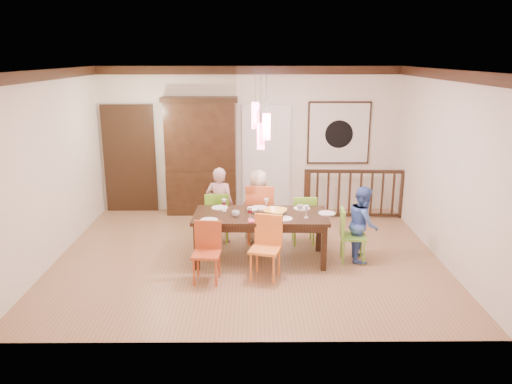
{
  "coord_description": "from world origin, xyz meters",
  "views": [
    {
      "loc": [
        0.07,
        -7.44,
        3.1
      ],
      "look_at": [
        0.13,
        0.15,
        1.01
      ],
      "focal_mm": 35.0,
      "sensor_mm": 36.0,
      "label": 1
    }
  ],
  "objects_px": {
    "chair_far_left": "(217,213)",
    "balustrade": "(355,193)",
    "person_end_right": "(363,223)",
    "chair_end_right": "(353,232)",
    "person_far_mid": "(259,206)",
    "china_hutch": "(201,156)",
    "dining_table": "(261,219)",
    "person_far_left": "(220,205)"
  },
  "relations": [
    {
      "from": "chair_end_right",
      "to": "person_far_mid",
      "type": "height_order",
      "value": "person_far_mid"
    },
    {
      "from": "china_hutch",
      "to": "person_end_right",
      "type": "xyz_separation_m",
      "value": [
        2.73,
        -2.44,
        -0.58
      ]
    },
    {
      "from": "dining_table",
      "to": "chair_end_right",
      "type": "height_order",
      "value": "chair_end_right"
    },
    {
      "from": "chair_end_right",
      "to": "person_end_right",
      "type": "relative_size",
      "value": 0.72
    },
    {
      "from": "dining_table",
      "to": "person_far_left",
      "type": "relative_size",
      "value": 1.58
    },
    {
      "from": "china_hutch",
      "to": "balustrade",
      "type": "height_order",
      "value": "china_hutch"
    },
    {
      "from": "chair_end_right",
      "to": "person_far_left",
      "type": "distance_m",
      "value": 2.28
    },
    {
      "from": "balustrade",
      "to": "person_end_right",
      "type": "distance_m",
      "value": 2.12
    },
    {
      "from": "china_hutch",
      "to": "person_far_mid",
      "type": "height_order",
      "value": "china_hutch"
    },
    {
      "from": "chair_far_left",
      "to": "chair_end_right",
      "type": "height_order",
      "value": "chair_far_left"
    },
    {
      "from": "chair_end_right",
      "to": "china_hutch",
      "type": "distance_m",
      "value": 3.67
    },
    {
      "from": "person_far_mid",
      "to": "person_end_right",
      "type": "relative_size",
      "value": 1.07
    },
    {
      "from": "dining_table",
      "to": "person_far_mid",
      "type": "bearing_deg",
      "value": 93.05
    },
    {
      "from": "chair_end_right",
      "to": "person_far_mid",
      "type": "distance_m",
      "value": 1.7
    },
    {
      "from": "china_hutch",
      "to": "dining_table",
      "type": "bearing_deg",
      "value": -65.07
    },
    {
      "from": "dining_table",
      "to": "person_end_right",
      "type": "relative_size",
      "value": 1.76
    },
    {
      "from": "person_end_right",
      "to": "dining_table",
      "type": "bearing_deg",
      "value": 96.51
    },
    {
      "from": "china_hutch",
      "to": "chair_end_right",
      "type": "bearing_deg",
      "value": -44.55
    },
    {
      "from": "person_far_left",
      "to": "balustrade",
      "type": "bearing_deg",
      "value": -139.9
    },
    {
      "from": "chair_far_left",
      "to": "person_end_right",
      "type": "distance_m",
      "value": 2.46
    },
    {
      "from": "person_end_right",
      "to": "balustrade",
      "type": "bearing_deg",
      "value": -2.33
    },
    {
      "from": "dining_table",
      "to": "balustrade",
      "type": "xyz_separation_m",
      "value": [
        1.89,
        2.11,
        -0.16
      ]
    },
    {
      "from": "chair_far_left",
      "to": "china_hutch",
      "type": "height_order",
      "value": "china_hutch"
    },
    {
      "from": "chair_far_left",
      "to": "chair_end_right",
      "type": "bearing_deg",
      "value": 152.18
    },
    {
      "from": "chair_end_right",
      "to": "person_far_mid",
      "type": "xyz_separation_m",
      "value": [
        -1.45,
        0.88,
        0.15
      ]
    },
    {
      "from": "chair_end_right",
      "to": "balustrade",
      "type": "bearing_deg",
      "value": -8.08
    },
    {
      "from": "chair_end_right",
      "to": "china_hutch",
      "type": "bearing_deg",
      "value": 49.35
    },
    {
      "from": "chair_far_left",
      "to": "balustrade",
      "type": "bearing_deg",
      "value": -159.15
    },
    {
      "from": "person_far_left",
      "to": "person_end_right",
      "type": "xyz_separation_m",
      "value": [
        2.26,
        -0.78,
        -0.07
      ]
    },
    {
      "from": "balustrade",
      "to": "chair_end_right",
      "type": "bearing_deg",
      "value": -99.88
    },
    {
      "from": "chair_far_left",
      "to": "balustrade",
      "type": "relative_size",
      "value": 0.44
    },
    {
      "from": "china_hutch",
      "to": "balustrade",
      "type": "xyz_separation_m",
      "value": [
        3.03,
        -0.35,
        -0.67
      ]
    },
    {
      "from": "chair_end_right",
      "to": "person_far_mid",
      "type": "relative_size",
      "value": 0.67
    },
    {
      "from": "dining_table",
      "to": "person_far_left",
      "type": "bearing_deg",
      "value": 132.04
    },
    {
      "from": "person_far_mid",
      "to": "chair_far_left",
      "type": "bearing_deg",
      "value": 0.43
    },
    {
      "from": "china_hutch",
      "to": "person_far_mid",
      "type": "distance_m",
      "value": 2.07
    },
    {
      "from": "china_hutch",
      "to": "balustrade",
      "type": "relative_size",
      "value": 1.16
    },
    {
      "from": "dining_table",
      "to": "chair_far_left",
      "type": "relative_size",
      "value": 2.34
    },
    {
      "from": "dining_table",
      "to": "china_hutch",
      "type": "bearing_deg",
      "value": 116.52
    },
    {
      "from": "dining_table",
      "to": "person_far_left",
      "type": "height_order",
      "value": "person_far_left"
    },
    {
      "from": "dining_table",
      "to": "china_hutch",
      "type": "relative_size",
      "value": 0.89
    },
    {
      "from": "person_far_mid",
      "to": "chair_end_right",
      "type": "bearing_deg",
      "value": 150.88
    }
  ]
}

